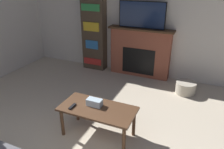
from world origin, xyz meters
TOP-DOWN VIEW (x-y plane):
  - wall_back at (0.00, 4.55)m, footprint 6.96×0.06m
  - fireplace at (-0.05, 4.41)m, footprint 1.48×0.28m
  - tv at (-0.05, 4.39)m, footprint 1.03×0.03m
  - coffee_table at (0.04, 2.07)m, footprint 1.08×0.53m
  - tissue_box at (-0.03, 2.11)m, footprint 0.22×0.12m
  - remote_control at (-0.30, 1.94)m, footprint 0.04×0.15m
  - bookshelf at (-1.22, 4.39)m, footprint 0.56×0.29m
  - storage_basket at (1.08, 3.92)m, footprint 0.39×0.39m

SIDE VIEW (x-z plane):
  - storage_basket at x=1.08m, z-range 0.00..0.24m
  - coffee_table at x=0.04m, z-range 0.17..0.65m
  - remote_control at x=-0.30m, z-range 0.47..0.49m
  - tissue_box at x=-0.03m, z-range 0.47..0.57m
  - fireplace at x=-0.05m, z-range 0.00..1.13m
  - bookshelf at x=-1.22m, z-range 0.00..1.74m
  - wall_back at x=0.00m, z-range 0.00..2.70m
  - tv at x=-0.05m, z-range 1.13..1.70m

